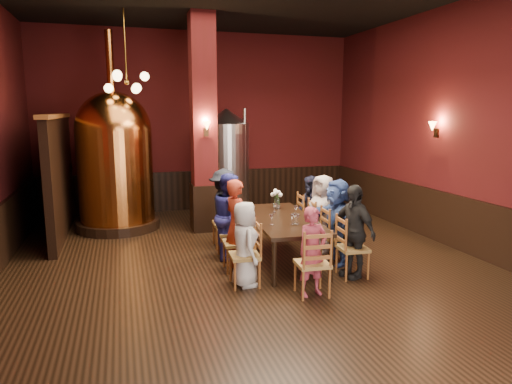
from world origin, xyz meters
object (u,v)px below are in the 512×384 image
object	(u,v)px
steel_vessel	(227,163)
rose_vase	(277,196)
copper_kettle	(115,159)
dining_table	(282,221)
person_0	(245,244)
person_1	(237,225)
person_2	(230,216)

from	to	relation	value
steel_vessel	rose_vase	xyz separation A→B (m)	(0.29, -2.90, -0.31)
copper_kettle	steel_vessel	xyz separation A→B (m)	(2.57, 0.55, -0.22)
dining_table	person_0	world-z (taller)	person_0
person_0	rose_vase	size ratio (longest dim) A/B	3.37
person_1	dining_table	bearing A→B (deg)	-85.12
person_0	person_2	xyz separation A→B (m)	(0.09, 1.33, 0.12)
person_1	person_2	xyz separation A→B (m)	(0.05, 0.66, 0.00)
dining_table	steel_vessel	bearing A→B (deg)	96.29
person_0	dining_table	bearing A→B (deg)	-46.95
dining_table	rose_vase	world-z (taller)	rose_vase
person_1	person_0	bearing A→B (deg)	163.66
copper_kettle	person_2	bearing A→B (deg)	-54.59
steel_vessel	person_0	bearing A→B (deg)	-99.73
rose_vase	copper_kettle	bearing A→B (deg)	140.57
steel_vessel	rose_vase	size ratio (longest dim) A/B	6.96
person_2	rose_vase	world-z (taller)	person_2
rose_vase	steel_vessel	bearing A→B (deg)	95.67
person_2	rose_vase	size ratio (longest dim) A/B	4.00
dining_table	person_1	world-z (taller)	person_1
steel_vessel	copper_kettle	bearing A→B (deg)	-167.99
copper_kettle	rose_vase	xyz separation A→B (m)	(2.86, -2.35, -0.53)
person_1	rose_vase	bearing A→B (deg)	-58.87
copper_kettle	steel_vessel	size ratio (longest dim) A/B	1.60
dining_table	rose_vase	size ratio (longest dim) A/B	6.60
dining_table	steel_vessel	size ratio (longest dim) A/B	0.95
person_0	person_1	size ratio (longest dim) A/B	0.84
copper_kettle	dining_table	bearing A→B (deg)	-48.29
person_1	steel_vessel	distance (m)	3.97
steel_vessel	rose_vase	distance (m)	2.93
person_1	copper_kettle	size ratio (longest dim) A/B	0.36
person_1	rose_vase	xyz separation A→B (m)	(1.02, 0.96, 0.25)
person_1	copper_kettle	bearing A→B (deg)	16.75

